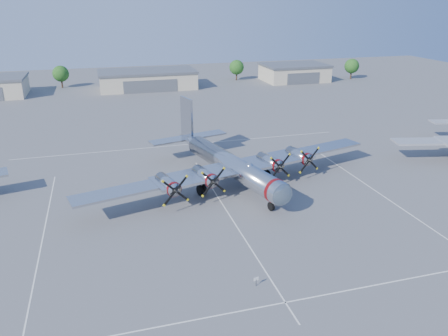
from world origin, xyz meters
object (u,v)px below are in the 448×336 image
object	(u,v)px
hangar_center	(148,79)
tree_west	(61,74)
tree_east	(237,67)
tree_far_east	(352,66)
hangar_east	(294,72)
info_placard	(256,280)
main_bomber_b29	(228,182)

from	to	relation	value
hangar_center	tree_west	distance (m)	26.30
tree_east	tree_far_east	bearing A→B (deg)	-11.89
hangar_center	hangar_east	size ratio (longest dim) A/B	1.39
hangar_east	info_placard	world-z (taller)	hangar_east
hangar_east	main_bomber_b29	xyz separation A→B (m)	(-45.21, -76.18, -2.71)
tree_west	main_bomber_b29	bearing A→B (deg)	-71.74
hangar_east	tree_west	distance (m)	73.46
hangar_east	main_bomber_b29	world-z (taller)	hangar_east
hangar_center	tree_far_east	distance (m)	68.05
tree_far_east	main_bomber_b29	distance (m)	98.89
tree_east	hangar_east	bearing A→B (deg)	-18.54
hangar_center	tree_east	world-z (taller)	tree_east
main_bomber_b29	info_placard	bearing A→B (deg)	-114.85
hangar_east	main_bomber_b29	distance (m)	88.63
tree_east	tree_far_east	size ratio (longest dim) A/B	1.00
hangar_center	main_bomber_b29	xyz separation A→B (m)	(2.79, -76.18, -2.71)
tree_east	tree_far_east	distance (m)	38.83
tree_far_east	tree_east	bearing A→B (deg)	168.11
tree_west	hangar_east	bearing A→B (deg)	-6.28
tree_far_east	hangar_center	bearing A→B (deg)	178.35
hangar_east	tree_east	distance (m)	19.04
info_placard	hangar_east	bearing A→B (deg)	54.16
tree_far_east	main_bomber_b29	bearing A→B (deg)	-131.31
hangar_east	tree_far_east	bearing A→B (deg)	-5.61
hangar_east	tree_west	world-z (taller)	tree_west
info_placard	main_bomber_b29	bearing A→B (deg)	70.10
hangar_east	info_placard	bearing A→B (deg)	-116.21
tree_far_east	info_placard	distance (m)	121.12
tree_east	info_placard	bearing A→B (deg)	-106.51
hangar_center	main_bomber_b29	distance (m)	76.28
tree_east	tree_far_east	world-z (taller)	same
hangar_center	info_placard	bearing A→B (deg)	-90.97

